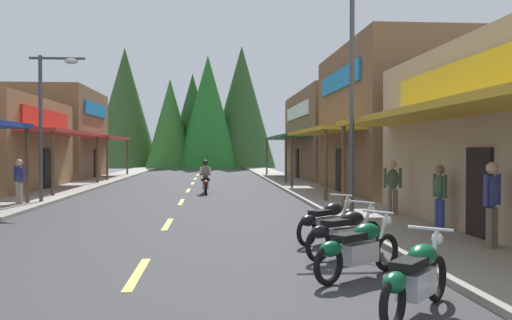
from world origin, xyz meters
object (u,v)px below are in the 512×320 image
object	(u,v)px
motorcycle_parked_right_3	(327,220)
pedestrian_by_shop	(393,185)
pedestrian_waiting	(492,200)
rider_cruising_lead	(205,180)
pedestrian_strolling	(440,194)
streetlamp_left	(49,106)
motorcycle_parked_right_0	(416,277)
motorcycle_parked_right_1	(358,248)
streetlamp_right	(342,70)
pedestrian_browsing	(19,179)
motorcycle_parked_right_2	(344,232)

from	to	relation	value
motorcycle_parked_right_3	pedestrian_by_shop	size ratio (longest dim) A/B	0.96
motorcycle_parked_right_3	pedestrian_waiting	world-z (taller)	pedestrian_waiting
rider_cruising_lead	pedestrian_strolling	distance (m)	13.93
pedestrian_strolling	streetlamp_left	bearing A→B (deg)	138.01
motorcycle_parked_right_0	motorcycle_parked_right_1	xyz separation A→B (m)	(-0.19, 2.01, 0.00)
motorcycle_parked_right_0	motorcycle_parked_right_3	size ratio (longest dim) A/B	1.01
streetlamp_right	pedestrian_by_shop	xyz separation A→B (m)	(1.70, 0.67, -3.29)
rider_cruising_lead	pedestrian_browsing	world-z (taller)	pedestrian_browsing
motorcycle_parked_right_1	motorcycle_parked_right_3	world-z (taller)	same
streetlamp_left	motorcycle_parked_right_2	world-z (taller)	streetlamp_left
streetlamp_left	pedestrian_by_shop	bearing A→B (deg)	-23.87
streetlamp_left	rider_cruising_lead	world-z (taller)	streetlamp_left
streetlamp_right	rider_cruising_lead	bearing A→B (deg)	111.21
streetlamp_right	motorcycle_parked_right_2	size ratio (longest dim) A/B	3.71
motorcycle_parked_right_0	pedestrian_waiting	xyz separation A→B (m)	(2.97, 3.77, 0.57)
motorcycle_parked_right_1	motorcycle_parked_right_3	bearing A→B (deg)	48.70
motorcycle_parked_right_0	rider_cruising_lead	bearing A→B (deg)	49.36
motorcycle_parked_right_2	pedestrian_waiting	xyz separation A→B (m)	(2.96, 0.08, 0.57)
motorcycle_parked_right_3	pedestrian_browsing	distance (m)	12.68
motorcycle_parked_right_3	pedestrian_strolling	distance (m)	3.18
rider_cruising_lead	motorcycle_parked_right_1	bearing A→B (deg)	-173.39
motorcycle_parked_right_2	pedestrian_by_shop	xyz separation A→B (m)	(2.84, 5.67, 0.52)
motorcycle_parked_right_3	pedestrian_browsing	size ratio (longest dim) A/B	0.97
rider_cruising_lead	pedestrian_strolling	world-z (taller)	pedestrian_strolling
streetlamp_right	pedestrian_browsing	bearing A→B (deg)	154.50
streetlamp_right	pedestrian_browsing	world-z (taller)	streetlamp_right
rider_cruising_lead	pedestrian_browsing	xyz separation A→B (m)	(-6.62, -5.23, 0.34)
motorcycle_parked_right_0	motorcycle_parked_right_3	distance (m)	5.35
motorcycle_parked_right_2	motorcycle_parked_right_0	bearing A→B (deg)	-125.62
pedestrian_waiting	streetlamp_right	bearing A→B (deg)	166.66
streetlamp_right	motorcycle_parked_right_3	size ratio (longest dim) A/B	4.03
pedestrian_browsing	pedestrian_waiting	size ratio (longest dim) A/B	0.94
motorcycle_parked_right_2	streetlamp_left	bearing A→B (deg)	93.18
streetlamp_left	pedestrian_waiting	size ratio (longest dim) A/B	3.06
motorcycle_parked_right_1	rider_cruising_lead	xyz separation A→B (m)	(-2.66, 16.97, 0.17)
motorcycle_parked_right_3	streetlamp_right	bearing A→B (deg)	29.60
pedestrian_strolling	pedestrian_by_shop	bearing A→B (deg)	85.93
streetlamp_right	motorcycle_parked_right_1	size ratio (longest dim) A/B	3.81
motorcycle_parked_right_0	pedestrian_waiting	world-z (taller)	pedestrian_waiting
pedestrian_strolling	motorcycle_parked_right_2	bearing A→B (deg)	-145.67
motorcycle_parked_right_0	motorcycle_parked_right_3	xyz separation A→B (m)	(0.02, 5.35, 0.00)
motorcycle_parked_right_1	streetlamp_left	bearing A→B (deg)	86.35
streetlamp_right	pedestrian_browsing	size ratio (longest dim) A/B	3.92
streetlamp_left	motorcycle_parked_right_3	world-z (taller)	streetlamp_left
pedestrian_waiting	pedestrian_by_shop	bearing A→B (deg)	147.56
motorcycle_parked_right_0	pedestrian_waiting	distance (m)	4.83
rider_cruising_lead	pedestrian_waiting	bearing A→B (deg)	-161.37
streetlamp_right	motorcycle_parked_right_0	world-z (taller)	streetlamp_right
motorcycle_parked_right_3	pedestrian_by_shop	xyz separation A→B (m)	(2.82, 4.01, 0.52)
motorcycle_parked_right_2	pedestrian_strolling	world-z (taller)	pedestrian_strolling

